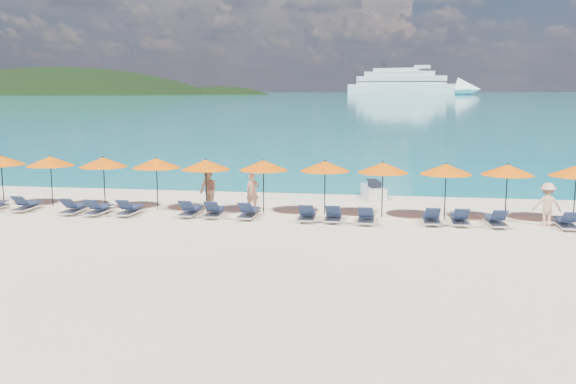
# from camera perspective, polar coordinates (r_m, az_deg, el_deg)

# --- Properties ---
(ground) EXTENTS (1400.00, 1400.00, 0.00)m
(ground) POSITION_cam_1_polar(r_m,az_deg,el_deg) (22.13, -1.20, -4.29)
(ground) COLOR beige
(sea) EXTENTS (1600.00, 1300.00, 0.01)m
(sea) POSITION_cam_1_polar(r_m,az_deg,el_deg) (681.21, 8.68, 8.62)
(sea) COLOR #1FA9B2
(sea) RESTS_ON ground
(headland_main) EXTENTS (374.00, 242.00, 126.50)m
(headland_main) POSITION_cam_1_polar(r_m,az_deg,el_deg) (639.59, -19.56, 4.76)
(headland_main) COLOR black
(headland_main) RESTS_ON ground
(headland_small) EXTENTS (162.00, 126.00, 85.50)m
(headland_small) POSITION_cam_1_polar(r_m,az_deg,el_deg) (602.53, -5.94, 5.29)
(headland_small) COLOR black
(headland_small) RESTS_ON ground
(cruise_ship) EXTENTS (121.71, 66.01, 34.45)m
(cruise_ship) POSITION_cam_1_polar(r_m,az_deg,el_deg) (604.70, 11.13, 9.35)
(cruise_ship) COLOR white
(cruise_ship) RESTS_ON ground
(jetski) EXTENTS (1.33, 2.41, 0.81)m
(jetski) POSITION_cam_1_polar(r_m,az_deg,el_deg) (30.87, 7.61, 0.11)
(jetski) COLOR silver
(jetski) RESTS_ON ground
(beachgoer_a) EXTENTS (0.68, 0.60, 1.57)m
(beachgoer_a) POSITION_cam_1_polar(r_m,az_deg,el_deg) (27.46, -3.17, 0.01)
(beachgoer_a) COLOR #DDA37D
(beachgoer_a) RESTS_ON ground
(beachgoer_b) EXTENTS (0.97, 0.92, 1.76)m
(beachgoer_b) POSITION_cam_1_polar(r_m,az_deg,el_deg) (27.44, -7.11, 0.14)
(beachgoer_b) COLOR #DDA37D
(beachgoer_b) RESTS_ON ground
(beachgoer_c) EXTENTS (1.07, 0.51, 1.66)m
(beachgoer_c) POSITION_cam_1_polar(r_m,az_deg,el_deg) (26.12, 22.04, -1.03)
(beachgoer_c) COLOR #DDA37D
(beachgoer_c) RESTS_ON ground
(umbrella_0) EXTENTS (2.10, 2.10, 2.28)m
(umbrella_0) POSITION_cam_1_polar(r_m,az_deg,el_deg) (31.19, -24.16, 2.60)
(umbrella_0) COLOR black
(umbrella_0) RESTS_ON ground
(umbrella_1) EXTENTS (2.10, 2.10, 2.28)m
(umbrella_1) POSITION_cam_1_polar(r_m,az_deg,el_deg) (29.99, -20.37, 2.60)
(umbrella_1) COLOR black
(umbrella_1) RESTS_ON ground
(umbrella_2) EXTENTS (2.10, 2.10, 2.28)m
(umbrella_2) POSITION_cam_1_polar(r_m,az_deg,el_deg) (28.83, -16.10, 2.57)
(umbrella_2) COLOR black
(umbrella_2) RESTS_ON ground
(umbrella_3) EXTENTS (2.10, 2.10, 2.28)m
(umbrella_3) POSITION_cam_1_polar(r_m,az_deg,el_deg) (27.94, -11.62, 2.54)
(umbrella_3) COLOR black
(umbrella_3) RESTS_ON ground
(umbrella_4) EXTENTS (2.10, 2.10, 2.28)m
(umbrella_4) POSITION_cam_1_polar(r_m,az_deg,el_deg) (27.01, -7.32, 2.43)
(umbrella_4) COLOR black
(umbrella_4) RESTS_ON ground
(umbrella_5) EXTENTS (2.10, 2.10, 2.28)m
(umbrella_5) POSITION_cam_1_polar(r_m,az_deg,el_deg) (26.58, -2.21, 2.39)
(umbrella_5) COLOR black
(umbrella_5) RESTS_ON ground
(umbrella_6) EXTENTS (2.10, 2.10, 2.28)m
(umbrella_6) POSITION_cam_1_polar(r_m,az_deg,el_deg) (26.32, 3.31, 2.32)
(umbrella_6) COLOR black
(umbrella_6) RESTS_ON ground
(umbrella_7) EXTENTS (2.10, 2.10, 2.28)m
(umbrella_7) POSITION_cam_1_polar(r_m,az_deg,el_deg) (26.04, 8.43, 2.16)
(umbrella_7) COLOR black
(umbrella_7) RESTS_ON ground
(umbrella_8) EXTENTS (2.10, 2.10, 2.28)m
(umbrella_8) POSITION_cam_1_polar(r_m,az_deg,el_deg) (26.03, 13.88, 1.99)
(umbrella_8) COLOR black
(umbrella_8) RESTS_ON ground
(umbrella_9) EXTENTS (2.10, 2.10, 2.28)m
(umbrella_9) POSITION_cam_1_polar(r_m,az_deg,el_deg) (26.53, 18.94, 1.89)
(umbrella_9) COLOR black
(umbrella_9) RESTS_ON ground
(lounger_2) EXTENTS (0.63, 1.70, 0.66)m
(lounger_2) POSITION_cam_1_polar(r_m,az_deg,el_deg) (29.53, -22.18, -1.10)
(lounger_2) COLOR silver
(lounger_2) RESTS_ON ground
(lounger_3) EXTENTS (0.65, 1.71, 0.66)m
(lounger_3) POSITION_cam_1_polar(r_m,az_deg,el_deg) (28.19, -18.42, -1.35)
(lounger_3) COLOR silver
(lounger_3) RESTS_ON ground
(lounger_4) EXTENTS (0.72, 1.73, 0.66)m
(lounger_4) POSITION_cam_1_polar(r_m,az_deg,el_deg) (27.63, -16.45, -1.46)
(lounger_4) COLOR silver
(lounger_4) RESTS_ON ground
(lounger_5) EXTENTS (0.72, 1.73, 0.66)m
(lounger_5) POSITION_cam_1_polar(r_m,az_deg,el_deg) (27.22, -13.84, -1.50)
(lounger_5) COLOR silver
(lounger_5) RESTS_ON ground
(lounger_6) EXTENTS (0.69, 1.72, 0.66)m
(lounger_6) POSITION_cam_1_polar(r_m,az_deg,el_deg) (26.54, -8.63, -1.61)
(lounger_6) COLOR silver
(lounger_6) RESTS_ON ground
(lounger_7) EXTENTS (0.72, 1.73, 0.66)m
(lounger_7) POSITION_cam_1_polar(r_m,az_deg,el_deg) (26.22, -6.55, -1.70)
(lounger_7) COLOR silver
(lounger_7) RESTS_ON ground
(lounger_8) EXTENTS (0.68, 1.72, 0.66)m
(lounger_8) POSITION_cam_1_polar(r_m,az_deg,el_deg) (25.84, -3.49, -1.82)
(lounger_8) COLOR silver
(lounger_8) RESTS_ON ground
(lounger_9) EXTENTS (0.69, 1.72, 0.66)m
(lounger_9) POSITION_cam_1_polar(r_m,az_deg,el_deg) (25.32, 1.72, -2.03)
(lounger_9) COLOR silver
(lounger_9) RESTS_ON ground
(lounger_10) EXTENTS (0.67, 1.72, 0.66)m
(lounger_10) POSITION_cam_1_polar(r_m,az_deg,el_deg) (25.25, 4.06, -2.08)
(lounger_10) COLOR silver
(lounger_10) RESTS_ON ground
(lounger_11) EXTENTS (0.65, 1.71, 0.66)m
(lounger_11) POSITION_cam_1_polar(r_m,az_deg,el_deg) (25.03, 6.95, -2.22)
(lounger_11) COLOR silver
(lounger_11) RESTS_ON ground
(lounger_12) EXTENTS (0.62, 1.70, 0.66)m
(lounger_12) POSITION_cam_1_polar(r_m,az_deg,el_deg) (25.33, 12.63, -2.25)
(lounger_12) COLOR silver
(lounger_12) RESTS_ON ground
(lounger_13) EXTENTS (0.62, 1.70, 0.66)m
(lounger_13) POSITION_cam_1_polar(r_m,az_deg,el_deg) (25.43, 15.01, -2.29)
(lounger_13) COLOR silver
(lounger_13) RESTS_ON ground
(lounger_14) EXTENTS (0.74, 1.74, 0.66)m
(lounger_14) POSITION_cam_1_polar(r_m,az_deg,el_deg) (25.53, 17.98, -2.39)
(lounger_14) COLOR silver
(lounger_14) RESTS_ON ground
(lounger_15) EXTENTS (0.63, 1.70, 0.66)m
(lounger_15) POSITION_cam_1_polar(r_m,az_deg,el_deg) (26.06, 23.45, -2.47)
(lounger_15) COLOR silver
(lounger_15) RESTS_ON ground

